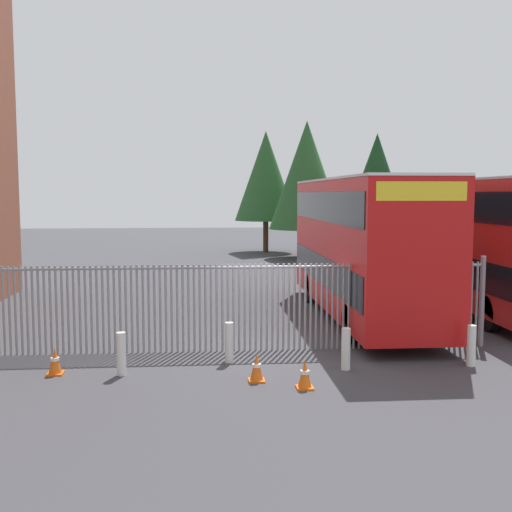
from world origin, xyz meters
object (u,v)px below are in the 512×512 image
object	(u,v)px
bollard_near_right	(346,349)
traffic_cone_mid_forecourt	(305,375)
bollard_near_left	(121,354)
bollard_center_front	(229,342)
traffic_cone_by_gate	(257,368)
double_decker_bus_behind_fence_right	(386,221)
bollard_far_right	(471,346)
traffic_cone_near_kerb	(55,362)
double_decker_bus_near_gate	(362,242)
double_decker_bus_behind_fence_left	(479,239)

from	to	relation	value
bollard_near_right	traffic_cone_mid_forecourt	world-z (taller)	bollard_near_right
bollard_near_left	bollard_center_front	xyz separation A→B (m)	(2.38, 0.86, 0.00)
traffic_cone_by_gate	bollard_near_right	bearing A→B (deg)	19.12
double_decker_bus_behind_fence_right	traffic_cone_by_gate	size ratio (longest dim) A/B	18.32
bollard_near_left	bollard_near_right	world-z (taller)	same
bollard_far_right	traffic_cone_by_gate	size ratio (longest dim) A/B	1.61
bollard_center_front	bollard_far_right	world-z (taller)	same
bollard_far_right	traffic_cone_near_kerb	world-z (taller)	bollard_far_right
traffic_cone_mid_forecourt	bollard_far_right	bearing A→B (deg)	18.34
double_decker_bus_near_gate	double_decker_bus_behind_fence_right	size ratio (longest dim) A/B	1.00
bollard_far_right	traffic_cone_mid_forecourt	world-z (taller)	bollard_far_right
traffic_cone_mid_forecourt	double_decker_bus_behind_fence_left	bearing A→B (deg)	48.55
bollard_center_front	bollard_far_right	bearing A→B (deg)	-7.94
bollard_center_front	bollard_far_right	xyz separation A→B (m)	(5.52, -0.77, 0.00)
traffic_cone_by_gate	bollard_near_left	bearing A→B (deg)	166.73
traffic_cone_by_gate	traffic_cone_near_kerb	distance (m)	4.44
bollard_near_left	bollard_center_front	world-z (taller)	same
double_decker_bus_near_gate	bollard_near_left	world-z (taller)	double_decker_bus_near_gate
double_decker_bus_behind_fence_left	traffic_cone_near_kerb	distance (m)	14.44
bollard_near_left	bollard_center_front	distance (m)	2.53
double_decker_bus_behind_fence_left	bollard_center_front	distance (m)	10.83
double_decker_bus_near_gate	traffic_cone_near_kerb	world-z (taller)	double_decker_bus_near_gate
double_decker_bus_near_gate	bollard_near_left	bearing A→B (deg)	-139.15
double_decker_bus_behind_fence_left	bollard_near_right	world-z (taller)	double_decker_bus_behind_fence_left
double_decker_bus_near_gate	traffic_cone_near_kerb	bearing A→B (deg)	-145.42
double_decker_bus_behind_fence_left	bollard_far_right	xyz separation A→B (m)	(-3.20, -6.89, -1.95)
double_decker_bus_behind_fence_left	bollard_center_front	bearing A→B (deg)	-144.96
traffic_cone_mid_forecourt	traffic_cone_near_kerb	bearing A→B (deg)	164.75
double_decker_bus_near_gate	traffic_cone_by_gate	size ratio (longest dim) A/B	18.32
double_decker_bus_behind_fence_left	traffic_cone_mid_forecourt	size ratio (longest dim) A/B	18.32
bollard_far_right	bollard_near_right	bearing A→B (deg)	-178.90
double_decker_bus_near_gate	bollard_near_right	world-z (taller)	double_decker_bus_near_gate
bollard_far_right	traffic_cone_by_gate	world-z (taller)	bollard_far_right
double_decker_bus_behind_fence_right	traffic_cone_mid_forecourt	size ratio (longest dim) A/B	18.32
double_decker_bus_behind_fence_right	bollard_far_right	world-z (taller)	double_decker_bus_behind_fence_right
bollard_near_right	traffic_cone_by_gate	xyz separation A→B (m)	(-2.07, -0.72, -0.19)
double_decker_bus_near_gate	traffic_cone_mid_forecourt	world-z (taller)	double_decker_bus_near_gate
bollard_center_front	traffic_cone_mid_forecourt	size ratio (longest dim) A/B	1.61
double_decker_bus_behind_fence_right	bollard_center_front	distance (m)	22.23
double_decker_bus_near_gate	bollard_near_left	size ratio (longest dim) A/B	11.38
bollard_near_left	bollard_center_front	size ratio (longest dim) A/B	1.00
double_decker_bus_near_gate	traffic_cone_by_gate	bearing A→B (deg)	-120.67
traffic_cone_mid_forecourt	double_decker_bus_behind_fence_right	bearing A→B (deg)	69.72
double_decker_bus_behind_fence_right	bollard_near_right	distance (m)	22.02
bollard_center_front	bollard_far_right	size ratio (longest dim) A/B	1.00
traffic_cone_mid_forecourt	traffic_cone_near_kerb	distance (m)	5.48
bollard_center_front	traffic_cone_by_gate	world-z (taller)	bollard_center_front
bollard_near_left	bollard_near_right	distance (m)	4.97
traffic_cone_mid_forecourt	bollard_center_front	bearing A→B (deg)	124.33
bollard_center_front	traffic_cone_mid_forecourt	world-z (taller)	bollard_center_front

